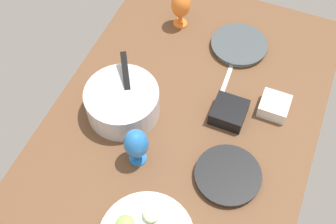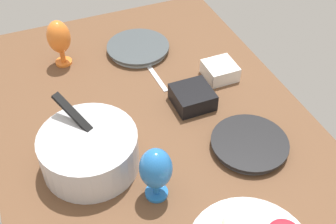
{
  "view_description": "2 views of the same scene",
  "coord_description": "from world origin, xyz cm",
  "px_view_note": "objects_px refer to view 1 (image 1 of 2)",
  "views": [
    {
      "loc": [
        -88.21,
        -30.18,
        145.39
      ],
      "look_at": [
        -3.03,
        5.02,
        7.8
      ],
      "focal_mm": 46.11,
      "sensor_mm": 36.0,
      "label": 1
    },
    {
      "loc": [
        -91.2,
        34.06,
        101.75
      ],
      "look_at": [
        0.69,
        -3.5,
        7.8
      ],
      "focal_mm": 45.67,
      "sensor_mm": 36.0,
      "label": 2
    }
  ],
  "objects_px": {
    "dinner_plate_left": "(228,176)",
    "hurricane_glass_blue": "(136,144)",
    "square_bowl_white": "(274,105)",
    "square_bowl_black": "(229,112)",
    "hurricane_glass_orange": "(181,5)",
    "mixing_bowl": "(122,101)",
    "dinner_plate_right": "(239,45)"
  },
  "relations": [
    {
      "from": "mixing_bowl",
      "to": "dinner_plate_left",
      "type": "bearing_deg",
      "value": -104.09
    },
    {
      "from": "dinner_plate_left",
      "to": "square_bowl_white",
      "type": "distance_m",
      "value": 0.37
    },
    {
      "from": "square_bowl_black",
      "to": "square_bowl_white",
      "type": "distance_m",
      "value": 0.19
    },
    {
      "from": "square_bowl_black",
      "to": "square_bowl_white",
      "type": "xyz_separation_m",
      "value": [
        0.1,
        -0.16,
        -0.0
      ]
    },
    {
      "from": "hurricane_glass_blue",
      "to": "hurricane_glass_orange",
      "type": "xyz_separation_m",
      "value": [
        0.72,
        0.11,
        0.01
      ]
    },
    {
      "from": "dinner_plate_right",
      "to": "hurricane_glass_blue",
      "type": "xyz_separation_m",
      "value": [
        -0.69,
        0.18,
        0.1
      ]
    },
    {
      "from": "dinner_plate_right",
      "to": "square_bowl_white",
      "type": "height_order",
      "value": "square_bowl_white"
    },
    {
      "from": "mixing_bowl",
      "to": "hurricane_glass_orange",
      "type": "distance_m",
      "value": 0.55
    },
    {
      "from": "hurricane_glass_blue",
      "to": "square_bowl_black",
      "type": "xyz_separation_m",
      "value": [
        0.31,
        -0.26,
        -0.08
      ]
    },
    {
      "from": "dinner_plate_left",
      "to": "mixing_bowl",
      "type": "height_order",
      "value": "mixing_bowl"
    },
    {
      "from": "mixing_bowl",
      "to": "square_bowl_black",
      "type": "xyz_separation_m",
      "value": [
        0.14,
        -0.4,
        -0.03
      ]
    },
    {
      "from": "mixing_bowl",
      "to": "hurricane_glass_orange",
      "type": "height_order",
      "value": "mixing_bowl"
    },
    {
      "from": "dinner_plate_right",
      "to": "hurricane_glass_blue",
      "type": "relative_size",
      "value": 1.4
    },
    {
      "from": "dinner_plate_right",
      "to": "square_bowl_white",
      "type": "xyz_separation_m",
      "value": [
        -0.27,
        -0.23,
        0.02
      ]
    },
    {
      "from": "dinner_plate_right",
      "to": "dinner_plate_left",
      "type": "bearing_deg",
      "value": -166.43
    },
    {
      "from": "square_bowl_white",
      "to": "dinner_plate_right",
      "type": "bearing_deg",
      "value": 40.05
    },
    {
      "from": "hurricane_glass_orange",
      "to": "square_bowl_black",
      "type": "xyz_separation_m",
      "value": [
        -0.41,
        -0.37,
        -0.08
      ]
    },
    {
      "from": "dinner_plate_left",
      "to": "square_bowl_white",
      "type": "height_order",
      "value": "square_bowl_white"
    },
    {
      "from": "dinner_plate_right",
      "to": "hurricane_glass_blue",
      "type": "bearing_deg",
      "value": 164.94
    },
    {
      "from": "dinner_plate_right",
      "to": "square_bowl_white",
      "type": "distance_m",
      "value": 0.36
    },
    {
      "from": "dinner_plate_right",
      "to": "hurricane_glass_orange",
      "type": "distance_m",
      "value": 0.32
    },
    {
      "from": "mixing_bowl",
      "to": "hurricane_glass_blue",
      "type": "distance_m",
      "value": 0.23
    },
    {
      "from": "hurricane_glass_blue",
      "to": "hurricane_glass_orange",
      "type": "relative_size",
      "value": 0.96
    },
    {
      "from": "dinner_plate_right",
      "to": "square_bowl_black",
      "type": "height_order",
      "value": "square_bowl_black"
    },
    {
      "from": "mixing_bowl",
      "to": "square_bowl_black",
      "type": "height_order",
      "value": "mixing_bowl"
    },
    {
      "from": "dinner_plate_left",
      "to": "hurricane_glass_blue",
      "type": "relative_size",
      "value": 1.36
    },
    {
      "from": "square_bowl_black",
      "to": "square_bowl_white",
      "type": "height_order",
      "value": "square_bowl_black"
    },
    {
      "from": "hurricane_glass_blue",
      "to": "square_bowl_black",
      "type": "height_order",
      "value": "hurricane_glass_blue"
    },
    {
      "from": "dinner_plate_left",
      "to": "hurricane_glass_blue",
      "type": "distance_m",
      "value": 0.35
    },
    {
      "from": "hurricane_glass_blue",
      "to": "square_bowl_white",
      "type": "relative_size",
      "value": 1.59
    },
    {
      "from": "hurricane_glass_blue",
      "to": "square_bowl_white",
      "type": "xyz_separation_m",
      "value": [
        0.41,
        -0.42,
        -0.08
      ]
    },
    {
      "from": "dinner_plate_right",
      "to": "mixing_bowl",
      "type": "relative_size",
      "value": 0.86
    }
  ]
}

